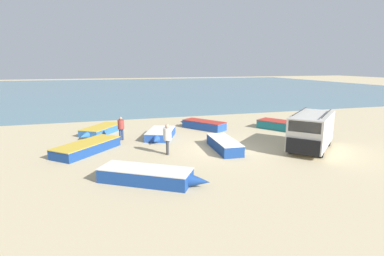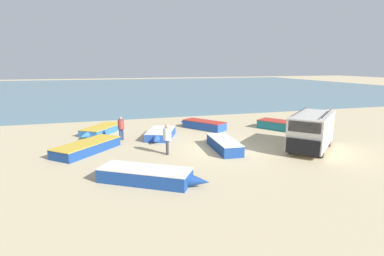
{
  "view_description": "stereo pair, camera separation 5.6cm",
  "coord_description": "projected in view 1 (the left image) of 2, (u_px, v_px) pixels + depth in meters",
  "views": [
    {
      "loc": [
        -7.01,
        -16.62,
        5.18
      ],
      "look_at": [
        -1.38,
        2.1,
        1.0
      ],
      "focal_mm": 28.0,
      "sensor_mm": 36.0,
      "label": 1
    },
    {
      "loc": [
        -6.96,
        -16.64,
        5.18
      ],
      "look_at": [
        -1.38,
        2.1,
        1.0
      ],
      "focal_mm": 28.0,
      "sensor_mm": 36.0,
      "label": 2
    }
  ],
  "objects": [
    {
      "name": "fisherman_0",
      "position": [
        167.0,
        136.0,
        17.32
      ],
      "size": [
        0.47,
        0.47,
        1.81
      ],
      "rotation": [
        0.0,
        0.0,
        6.12
      ],
      "color": "#38383D",
      "rests_on": "ground_plane"
    },
    {
      "name": "fishing_rowboat_0",
      "position": [
        89.0,
        147.0,
        18.08
      ],
      "size": [
        4.27,
        4.55,
        0.59
      ],
      "rotation": [
        0.0,
        0.0,
        0.83
      ],
      "color": "navy",
      "rests_on": "ground_plane"
    },
    {
      "name": "fisherman_1",
      "position": [
        121.0,
        126.0,
        20.65
      ],
      "size": [
        0.43,
        0.43,
        1.64
      ],
      "rotation": [
        0.0,
        0.0,
        4.96
      ],
      "color": "navy",
      "rests_on": "ground_plane"
    },
    {
      "name": "fishing_rowboat_5",
      "position": [
        161.0,
        134.0,
        21.38
      ],
      "size": [
        2.72,
        3.88,
        0.58
      ],
      "rotation": [
        0.0,
        0.0,
        4.32
      ],
      "color": "#234CA3",
      "rests_on": "ground_plane"
    },
    {
      "name": "ground_plane",
      "position": [
        223.0,
        149.0,
        18.63
      ],
      "size": [
        200.0,
        200.0,
        0.0
      ],
      "primitive_type": "plane",
      "color": "tan"
    },
    {
      "name": "fishing_rowboat_2",
      "position": [
        149.0,
        176.0,
        13.32
      ],
      "size": [
        4.79,
        3.51,
        0.65
      ],
      "rotation": [
        0.0,
        0.0,
        5.72
      ],
      "color": "navy",
      "rests_on": "ground_plane"
    },
    {
      "name": "fishing_rowboat_4",
      "position": [
        284.0,
        126.0,
        24.04
      ],
      "size": [
        3.38,
        4.42,
        0.69
      ],
      "rotation": [
        0.0,
        0.0,
        5.28
      ],
      "color": "#1E757F",
      "rests_on": "ground_plane"
    },
    {
      "name": "fishing_rowboat_1",
      "position": [
        202.0,
        125.0,
        24.49
      ],
      "size": [
        3.27,
        4.08,
        0.66
      ],
      "rotation": [
        0.0,
        0.0,
        2.18
      ],
      "color": "#234CA3",
      "rests_on": "ground_plane"
    },
    {
      "name": "fishing_rowboat_6",
      "position": [
        101.0,
        130.0,
        22.8
      ],
      "size": [
        3.32,
        4.09,
        0.53
      ],
      "rotation": [
        0.0,
        0.0,
        4.1
      ],
      "color": "#2D66AD",
      "rests_on": "ground_plane"
    },
    {
      "name": "sea_water",
      "position": [
        134.0,
        88.0,
        67.32
      ],
      "size": [
        120.0,
        80.0,
        0.01
      ],
      "primitive_type": "cube",
      "color": "slate",
      "rests_on": "ground_plane"
    },
    {
      "name": "parked_van",
      "position": [
        311.0,
        130.0,
        18.32
      ],
      "size": [
        4.77,
        4.54,
        2.36
      ],
      "rotation": [
        0.0,
        0.0,
        3.87
      ],
      "color": "beige",
      "rests_on": "ground_plane"
    },
    {
      "name": "fishing_rowboat_3",
      "position": [
        223.0,
        144.0,
        18.55
      ],
      "size": [
        1.43,
        4.35,
        0.67
      ],
      "rotation": [
        0.0,
        0.0,
        1.51
      ],
      "color": "navy",
      "rests_on": "ground_plane"
    }
  ]
}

